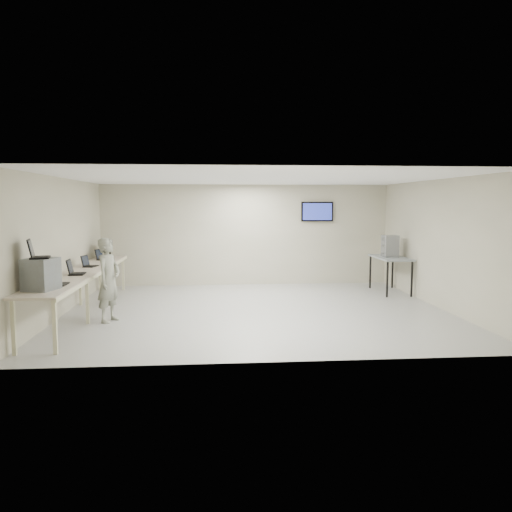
{
  "coord_description": "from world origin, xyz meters",
  "views": [
    {
      "loc": [
        -0.9,
        -10.43,
        2.27
      ],
      "look_at": [
        0.0,
        0.2,
        1.15
      ],
      "focal_mm": 35.0,
      "sensor_mm": 36.0,
      "label": 1
    }
  ],
  "objects": [
    {
      "name": "laptop_3",
      "position": [
        -3.64,
        2.0,
        0.97
      ],
      "size": [
        0.36,
        0.39,
        0.27
      ],
      "rotation": [
        0.0,
        0.0,
        -0.26
      ],
      "color": "black",
      "rests_on": "workbench"
    },
    {
      "name": "monitor_far",
      "position": [
        -3.6,
        2.75,
        1.15
      ],
      "size": [
        0.19,
        0.43,
        0.42
      ],
      "color": "black",
      "rests_on": "workbench"
    },
    {
      "name": "laptop_2",
      "position": [
        -3.64,
        0.64,
        0.97
      ],
      "size": [
        0.33,
        0.37,
        0.25
      ],
      "rotation": [
        0.0,
        0.0,
        -0.22
      ],
      "color": "black",
      "rests_on": "workbench"
    },
    {
      "name": "workbench",
      "position": [
        -3.59,
        0.0,
        0.83
      ],
      "size": [
        0.76,
        6.0,
        0.9
      ],
      "color": "beige",
      "rests_on": "ground"
    },
    {
      "name": "equipment_box",
      "position": [
        -3.65,
        -2.31,
        1.15
      ],
      "size": [
        0.54,
        0.58,
        0.51
      ],
      "primitive_type": "cube",
      "rotation": [
        0.0,
        0.0,
        -0.26
      ],
      "color": "#5D5E5E",
      "rests_on": "workbench"
    },
    {
      "name": "laptop_0",
      "position": [
        -3.59,
        -1.83,
        0.98
      ],
      "size": [
        0.31,
        0.38,
        0.29
      ],
      "rotation": [
        0.0,
        0.0,
        0.0
      ],
      "color": "black",
      "rests_on": "workbench"
    },
    {
      "name": "side_table",
      "position": [
        3.6,
        1.91,
        0.85
      ],
      "size": [
        0.71,
        1.53,
        0.92
      ],
      "color": "gray",
      "rests_on": "ground"
    },
    {
      "name": "room",
      "position": [
        0.03,
        0.06,
        1.41
      ],
      "size": [
        8.01,
        7.01,
        2.81
      ],
      "color": "#B8B8B8",
      "rests_on": "ground"
    },
    {
      "name": "storage_bins",
      "position": [
        3.58,
        1.91,
        1.19
      ],
      "size": [
        0.35,
        0.39,
        0.55
      ],
      "color": "gray",
      "rests_on": "side_table"
    },
    {
      "name": "laptop_on_box",
      "position": [
        -3.71,
        -2.31,
        1.49
      ],
      "size": [
        0.4,
        0.45,
        0.31
      ],
      "rotation": [
        0.0,
        0.0,
        0.23
      ],
      "color": "black",
      "rests_on": "equipment_box"
    },
    {
      "name": "monitor_near",
      "position": [
        -3.6,
        2.39,
        1.19
      ],
      "size": [
        0.21,
        0.48,
        0.47
      ],
      "color": "black",
      "rests_on": "workbench"
    },
    {
      "name": "laptop_1",
      "position": [
        -3.62,
        -0.56,
        0.98
      ],
      "size": [
        0.33,
        0.4,
        0.3
      ],
      "rotation": [
        0.0,
        0.0,
        0.06
      ],
      "color": "black",
      "rests_on": "workbench"
    },
    {
      "name": "soldier",
      "position": [
        -2.92,
        -0.76,
        0.81
      ],
      "size": [
        0.57,
        0.69,
        1.62
      ],
      "primitive_type": "imported",
      "rotation": [
        0.0,
        0.0,
        1.21
      ],
      "color": "slate",
      "rests_on": "ground"
    }
  ]
}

